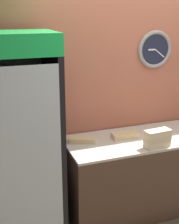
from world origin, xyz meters
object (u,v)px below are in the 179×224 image
at_px(sandwich_stack_bottom, 157,144).
at_px(sandwich_stack_middle, 157,139).
at_px(beverage_cooler, 19,132).
at_px(sandwich_flat_right, 125,135).
at_px(sandwich_flat_left, 82,140).
at_px(sandwich_stack_top, 158,133).

distance_m(sandwich_stack_bottom, sandwich_stack_middle, 0.06).
bearing_deg(sandwich_stack_bottom, sandwich_stack_middle, 0.00).
bearing_deg(beverage_cooler, sandwich_stack_middle, -13.05).
height_order(sandwich_stack_middle, sandwich_flat_right, sandwich_stack_middle).
bearing_deg(sandwich_flat_left, sandwich_stack_bottom, -29.22).
bearing_deg(sandwich_stack_middle, beverage_cooler, 166.95).
xyz_separation_m(beverage_cooler, sandwich_stack_top, (1.31, -0.30, -0.07)).
bearing_deg(sandwich_stack_middle, sandwich_stack_bottom, 0.00).
bearing_deg(sandwich_flat_right, sandwich_stack_middle, -59.22).
bearing_deg(sandwich_stack_top, sandwich_stack_middle, 0.00).
height_order(sandwich_stack_bottom, sandwich_stack_top, sandwich_stack_top).
height_order(sandwich_stack_middle, sandwich_flat_left, sandwich_stack_middle).
bearing_deg(sandwich_stack_middle, sandwich_flat_right, 120.78).
xyz_separation_m(sandwich_stack_middle, sandwich_stack_top, (0.00, 0.00, 0.06)).
distance_m(beverage_cooler, sandwich_flat_right, 1.14).
height_order(sandwich_stack_top, sandwich_flat_left, sandwich_stack_top).
relative_size(sandwich_stack_bottom, sandwich_flat_right, 0.96).
distance_m(beverage_cooler, sandwich_stack_top, 1.35).
height_order(sandwich_stack_middle, sandwich_stack_top, sandwich_stack_top).
height_order(sandwich_stack_top, sandwich_flat_right, sandwich_stack_top).
relative_size(beverage_cooler, sandwich_stack_top, 7.35).
bearing_deg(sandwich_stack_top, beverage_cooler, 166.95).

